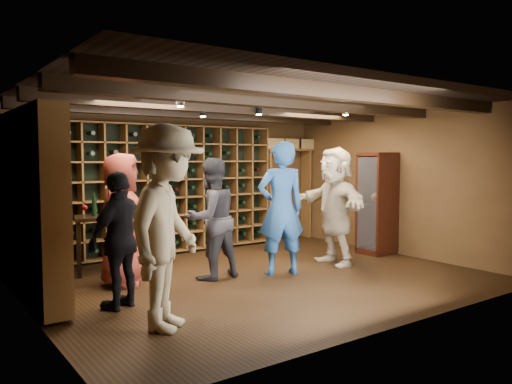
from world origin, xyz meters
TOP-DOWN VIEW (x-y plane):
  - ground at (0.00, 0.00)m, footprint 6.00×6.00m
  - room_shell at (0.00, 0.05)m, footprint 6.00×6.00m
  - wine_rack_back at (-0.52, 2.33)m, footprint 4.65×0.30m
  - wine_rack_left at (-2.83, 0.82)m, footprint 0.30×2.65m
  - crate_shelf at (2.41, 2.32)m, footprint 1.20×0.32m
  - display_cabinet at (2.71, 0.20)m, footprint 0.55×0.50m
  - man_blue_shirt at (0.38, -0.03)m, footprint 0.81×0.66m
  - man_grey_suit at (-0.57, 0.33)m, footprint 0.88×0.72m
  - guest_red_floral at (-1.73, 0.68)m, footprint 0.87×1.01m
  - guest_woman_black at (-2.10, -0.27)m, footprint 0.98×0.74m
  - guest_khaki at (-1.97, -1.21)m, footprint 1.46×1.45m
  - guest_beige at (1.52, 0.03)m, footprint 0.82×1.79m
  - tasting_table at (-1.53, 1.51)m, footprint 1.22×0.82m

SIDE VIEW (x-z plane):
  - ground at x=0.00m, z-range 0.00..0.00m
  - tasting_table at x=-1.53m, z-range 0.19..1.31m
  - guest_woman_black at x=-2.10m, z-range 0.00..1.55m
  - man_grey_suit at x=-0.57m, z-range 0.00..1.69m
  - display_cabinet at x=2.71m, z-range -0.02..1.73m
  - guest_red_floral at x=-1.73m, z-range 0.00..1.75m
  - guest_beige at x=1.52m, z-range 0.00..1.86m
  - man_blue_shirt at x=0.38m, z-range 0.00..1.92m
  - guest_khaki at x=-1.97m, z-range 0.00..2.02m
  - wine_rack_back at x=-0.52m, z-range 0.05..2.25m
  - wine_rack_left at x=-2.83m, z-range 0.05..2.25m
  - crate_shelf at x=2.41m, z-range 0.54..2.60m
  - room_shell at x=0.00m, z-range -0.58..5.42m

